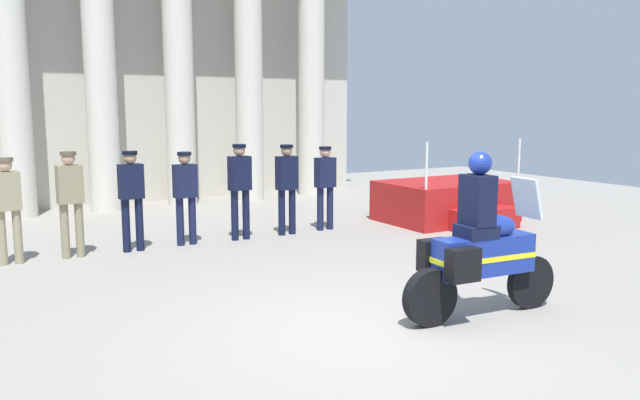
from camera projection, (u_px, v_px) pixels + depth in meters
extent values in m
plane|color=gray|center=(368.00, 331.00, 6.87)|extent=(28.00, 28.00, 0.00)
cube|color=beige|center=(92.00, 67.00, 15.23)|extent=(14.21, 0.30, 6.64)
cylinder|color=beige|center=(12.00, 78.00, 13.56)|extent=(0.70, 0.70, 5.96)
cylinder|color=beige|center=(101.00, 80.00, 14.46)|extent=(0.70, 0.70, 5.96)
cylinder|color=beige|center=(179.00, 82.00, 15.36)|extent=(0.70, 0.70, 5.96)
cylinder|color=beige|center=(249.00, 83.00, 16.26)|extent=(0.70, 0.70, 5.96)
cylinder|color=beige|center=(311.00, 84.00, 17.16)|extent=(0.70, 0.70, 5.96)
cube|color=#A51919|center=(445.00, 201.00, 13.48)|extent=(2.60, 1.84, 0.84)
cube|color=#A51919|center=(485.00, 219.00, 12.50)|extent=(1.43, 0.50, 0.42)
cylinder|color=silver|center=(427.00, 166.00, 12.03)|extent=(0.05, 0.05, 0.90)
cylinder|color=silver|center=(519.00, 160.00, 13.23)|extent=(0.05, 0.05, 0.90)
cylinder|color=gray|center=(2.00, 238.00, 9.67)|extent=(0.13, 0.13, 0.84)
cylinder|color=gray|center=(18.00, 237.00, 9.77)|extent=(0.13, 0.13, 0.84)
cube|color=gray|center=(7.00, 191.00, 9.62)|extent=(0.40, 0.25, 0.58)
sphere|color=tan|center=(5.00, 165.00, 9.56)|extent=(0.21, 0.21, 0.21)
cylinder|color=brown|center=(4.00, 160.00, 9.55)|extent=(0.24, 0.24, 0.06)
cylinder|color=#847A5B|center=(65.00, 231.00, 10.10)|extent=(0.13, 0.13, 0.88)
cylinder|color=#847A5B|center=(80.00, 230.00, 10.21)|extent=(0.13, 0.13, 0.88)
cube|color=#847A5B|center=(70.00, 184.00, 10.05)|extent=(0.40, 0.25, 0.60)
sphere|color=tan|center=(68.00, 158.00, 9.99)|extent=(0.21, 0.21, 0.21)
cylinder|color=#4F4937|center=(68.00, 153.00, 9.98)|extent=(0.24, 0.24, 0.06)
cylinder|color=black|center=(126.00, 226.00, 10.55)|extent=(0.13, 0.13, 0.88)
cylinder|color=black|center=(139.00, 224.00, 10.66)|extent=(0.13, 0.13, 0.88)
cube|color=black|center=(131.00, 181.00, 10.50)|extent=(0.40, 0.25, 0.57)
sphere|color=tan|center=(130.00, 158.00, 10.44)|extent=(0.21, 0.21, 0.21)
cylinder|color=black|center=(130.00, 153.00, 10.43)|extent=(0.24, 0.24, 0.06)
cylinder|color=#141938|center=(180.00, 222.00, 11.05)|extent=(0.13, 0.13, 0.83)
cylinder|color=#141938|center=(192.00, 221.00, 11.16)|extent=(0.13, 0.13, 0.83)
cube|color=#141938|center=(185.00, 181.00, 11.01)|extent=(0.40, 0.25, 0.57)
sphere|color=tan|center=(184.00, 158.00, 10.95)|extent=(0.21, 0.21, 0.21)
cylinder|color=black|center=(184.00, 154.00, 10.94)|extent=(0.24, 0.24, 0.06)
cylinder|color=black|center=(235.00, 215.00, 11.48)|extent=(0.13, 0.13, 0.90)
cylinder|color=black|center=(246.00, 214.00, 11.59)|extent=(0.13, 0.13, 0.90)
cube|color=black|center=(240.00, 173.00, 11.43)|extent=(0.40, 0.25, 0.61)
sphere|color=tan|center=(239.00, 150.00, 11.37)|extent=(0.21, 0.21, 0.21)
cylinder|color=black|center=(239.00, 146.00, 11.36)|extent=(0.24, 0.24, 0.06)
cylinder|color=black|center=(282.00, 213.00, 11.95)|extent=(0.13, 0.13, 0.86)
cylinder|color=black|center=(292.00, 212.00, 12.06)|extent=(0.13, 0.13, 0.86)
cube|color=black|center=(287.00, 173.00, 11.90)|extent=(0.40, 0.25, 0.62)
sphere|color=tan|center=(287.00, 151.00, 11.84)|extent=(0.21, 0.21, 0.21)
cylinder|color=black|center=(287.00, 146.00, 11.83)|extent=(0.24, 0.24, 0.06)
cylinder|color=#141938|center=(320.00, 209.00, 12.42)|extent=(0.13, 0.13, 0.84)
cylinder|color=#141938|center=(330.00, 208.00, 12.53)|extent=(0.13, 0.13, 0.84)
cube|color=#141938|center=(325.00, 172.00, 12.37)|extent=(0.40, 0.25, 0.57)
sphere|color=tan|center=(325.00, 152.00, 12.32)|extent=(0.21, 0.21, 0.21)
cylinder|color=black|center=(325.00, 148.00, 12.31)|extent=(0.24, 0.24, 0.06)
cylinder|color=black|center=(531.00, 282.00, 7.62)|extent=(0.65, 0.15, 0.64)
cylinder|color=black|center=(430.00, 298.00, 6.99)|extent=(0.65, 0.19, 0.64)
cube|color=navy|center=(484.00, 255.00, 7.25)|extent=(1.26, 0.41, 0.44)
ellipsoid|color=navy|center=(495.00, 226.00, 7.26)|extent=(0.54, 0.36, 0.26)
cube|color=yellow|center=(484.00, 257.00, 7.25)|extent=(1.28, 0.42, 0.06)
cube|color=silver|center=(527.00, 198.00, 7.42)|extent=(0.19, 0.41, 0.47)
cube|color=black|center=(434.00, 255.00, 7.26)|extent=(0.37, 0.21, 0.36)
cube|color=black|center=(463.00, 265.00, 6.80)|extent=(0.37, 0.21, 0.36)
cube|color=black|center=(476.00, 231.00, 7.15)|extent=(0.42, 0.37, 0.14)
cube|color=black|center=(477.00, 200.00, 7.10)|extent=(0.29, 0.38, 0.56)
sphere|color=navy|center=(480.00, 163.00, 7.05)|extent=(0.26, 0.26, 0.26)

